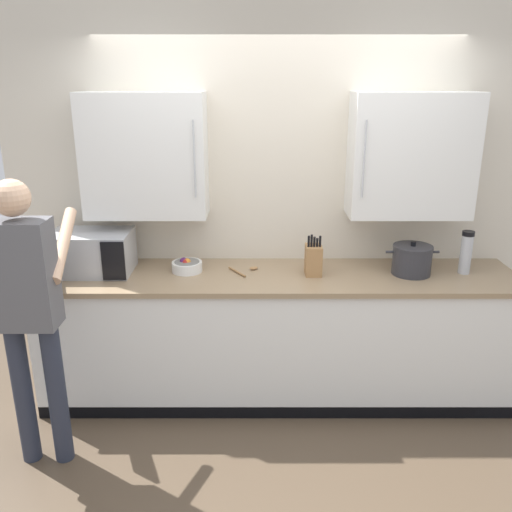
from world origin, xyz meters
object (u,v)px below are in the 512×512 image
fruit_bowl (187,266)px  wooden_spoon (246,270)px  stock_pot (412,260)px  knife_block (313,259)px  person_figure (27,302)px  thermos_flask (466,252)px  microwave_oven (87,253)px

fruit_bowl → wooden_spoon: bearing=0.4°
fruit_bowl → stock_pot: stock_pot is taller
wooden_spoon → stock_pot: bearing=-2.7°
fruit_bowl → wooden_spoon: size_ratio=0.97×
knife_block → person_figure: (-1.67, -0.72, -0.01)m
thermos_flask → stock_pot: thermos_flask is taller
thermos_flask → wooden_spoon: (-1.52, 0.04, -0.14)m
person_figure → microwave_oven: bearing=81.5°
microwave_oven → stock_pot: 2.24m
knife_block → thermos_flask: 1.05m
stock_pot → wooden_spoon: size_ratio=1.67×
stock_pot → wooden_spoon: 1.15m
knife_block → fruit_bowl: knife_block is taller
knife_block → wooden_spoon: (-0.47, 0.06, -0.10)m
thermos_flask → person_figure: (-2.72, -0.75, -0.05)m
stock_pot → person_figure: person_figure is taller
thermos_flask → microwave_oven: bearing=179.8°
knife_block → wooden_spoon: 0.48m
knife_block → thermos_flask: thermos_flask is taller
fruit_bowl → stock_pot: bearing=-1.8°
microwave_oven → knife_block: knife_block is taller
knife_block → wooden_spoon: knife_block is taller
wooden_spoon → person_figure: (-1.21, -0.78, 0.09)m
microwave_oven → knife_block: bearing=-1.1°
thermos_flask → fruit_bowl: size_ratio=1.42×
knife_block → thermos_flask: (1.05, 0.02, 0.05)m
fruit_bowl → thermos_flask: bearing=-1.0°
wooden_spoon → thermos_flask: bearing=-1.4°
microwave_oven → fruit_bowl: size_ratio=3.45×
microwave_oven → person_figure: 0.76m
knife_block → wooden_spoon: bearing=172.7°
knife_block → wooden_spoon: size_ratio=1.33×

